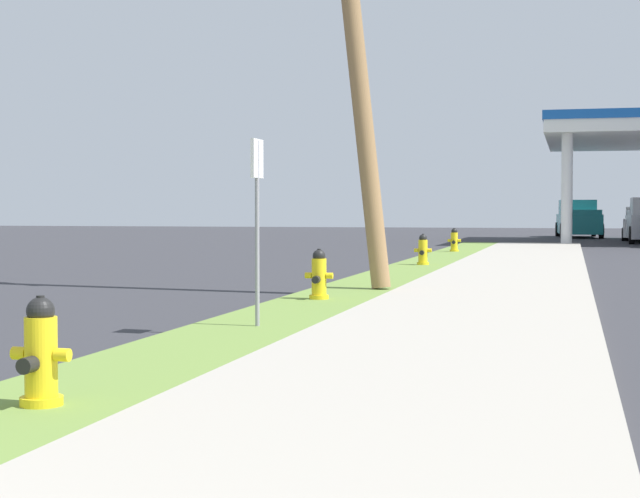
{
  "coord_description": "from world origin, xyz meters",
  "views": [
    {
      "loc": [
        4.26,
        -1.08,
        1.44
      ],
      "look_at": [
        0.58,
        13.51,
        0.85
      ],
      "focal_mm": 56.11,
      "sensor_mm": 36.0,
      "label": 1
    }
  ],
  "objects_px": {
    "fire_hydrant_second": "(319,277)",
    "truck_teal_on_apron": "(579,220)",
    "fire_hydrant_third": "(423,251)",
    "street_sign_post": "(257,193)",
    "fire_hydrant_fourth": "(454,241)",
    "fire_hydrant_nearest": "(41,358)",
    "utility_pole_midground": "(354,30)"
  },
  "relations": [
    {
      "from": "street_sign_post",
      "to": "truck_teal_on_apron",
      "type": "xyz_separation_m",
      "value": [
        3.81,
        43.2,
        -0.72
      ]
    },
    {
      "from": "fire_hydrant_fourth",
      "to": "fire_hydrant_nearest",
      "type": "bearing_deg",
      "value": -89.68
    },
    {
      "from": "fire_hydrant_fourth",
      "to": "utility_pole_midground",
      "type": "relative_size",
      "value": 0.09
    },
    {
      "from": "fire_hydrant_second",
      "to": "street_sign_post",
      "type": "distance_m",
      "value": 3.7
    },
    {
      "from": "fire_hydrant_third",
      "to": "fire_hydrant_fourth",
      "type": "distance_m",
      "value": 7.88
    },
    {
      "from": "fire_hydrant_second",
      "to": "street_sign_post",
      "type": "relative_size",
      "value": 0.35
    },
    {
      "from": "fire_hydrant_third",
      "to": "fire_hydrant_fourth",
      "type": "bearing_deg",
      "value": 91.04
    },
    {
      "from": "fire_hydrant_third",
      "to": "fire_hydrant_nearest",
      "type": "bearing_deg",
      "value": -90.0
    },
    {
      "from": "fire_hydrant_nearest",
      "to": "fire_hydrant_third",
      "type": "xyz_separation_m",
      "value": [
        -0.0,
        17.85,
        0.0
      ]
    },
    {
      "from": "fire_hydrant_second",
      "to": "utility_pole_midground",
      "type": "xyz_separation_m",
      "value": [
        0.02,
        2.33,
        4.03
      ]
    },
    {
      "from": "fire_hydrant_fourth",
      "to": "fire_hydrant_third",
      "type": "bearing_deg",
      "value": -88.96
    },
    {
      "from": "fire_hydrant_second",
      "to": "utility_pole_midground",
      "type": "relative_size",
      "value": 0.09
    },
    {
      "from": "fire_hydrant_third",
      "to": "truck_teal_on_apron",
      "type": "height_order",
      "value": "truck_teal_on_apron"
    },
    {
      "from": "fire_hydrant_nearest",
      "to": "fire_hydrant_second",
      "type": "height_order",
      "value": "same"
    },
    {
      "from": "street_sign_post",
      "to": "fire_hydrant_nearest",
      "type": "bearing_deg",
      "value": -90.08
    },
    {
      "from": "fire_hydrant_nearest",
      "to": "truck_teal_on_apron",
      "type": "xyz_separation_m",
      "value": [
        3.82,
        47.96,
        0.47
      ]
    },
    {
      "from": "fire_hydrant_third",
      "to": "street_sign_post",
      "type": "xyz_separation_m",
      "value": [
        0.01,
        -13.09,
        1.19
      ]
    },
    {
      "from": "fire_hydrant_third",
      "to": "truck_teal_on_apron",
      "type": "xyz_separation_m",
      "value": [
        3.82,
        30.11,
        0.47
      ]
    },
    {
      "from": "fire_hydrant_nearest",
      "to": "utility_pole_midground",
      "type": "distance_m",
      "value": 11.34
    },
    {
      "from": "fire_hydrant_second",
      "to": "truck_teal_on_apron",
      "type": "xyz_separation_m",
      "value": [
        3.98,
        39.7,
        0.47
      ]
    },
    {
      "from": "fire_hydrant_second",
      "to": "fire_hydrant_third",
      "type": "distance_m",
      "value": 9.58
    },
    {
      "from": "fire_hydrant_nearest",
      "to": "fire_hydrant_second",
      "type": "bearing_deg",
      "value": 91.09
    },
    {
      "from": "fire_hydrant_nearest",
      "to": "fire_hydrant_fourth",
      "type": "xyz_separation_m",
      "value": [
        -0.14,
        25.73,
        0.0
      ]
    },
    {
      "from": "fire_hydrant_fourth",
      "to": "truck_teal_on_apron",
      "type": "bearing_deg",
      "value": 79.89
    },
    {
      "from": "fire_hydrant_second",
      "to": "fire_hydrant_fourth",
      "type": "bearing_deg",
      "value": 89.96
    },
    {
      "from": "fire_hydrant_second",
      "to": "fire_hydrant_third",
      "type": "relative_size",
      "value": 1.0
    },
    {
      "from": "utility_pole_midground",
      "to": "truck_teal_on_apron",
      "type": "height_order",
      "value": "utility_pole_midground"
    },
    {
      "from": "fire_hydrant_fourth",
      "to": "street_sign_post",
      "type": "height_order",
      "value": "street_sign_post"
    },
    {
      "from": "fire_hydrant_third",
      "to": "fire_hydrant_fourth",
      "type": "relative_size",
      "value": 1.0
    },
    {
      "from": "fire_hydrant_nearest",
      "to": "street_sign_post",
      "type": "bearing_deg",
      "value": 89.92
    },
    {
      "from": "fire_hydrant_third",
      "to": "street_sign_post",
      "type": "height_order",
      "value": "street_sign_post"
    },
    {
      "from": "utility_pole_midground",
      "to": "fire_hydrant_third",
      "type": "bearing_deg",
      "value": 88.9
    }
  ]
}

